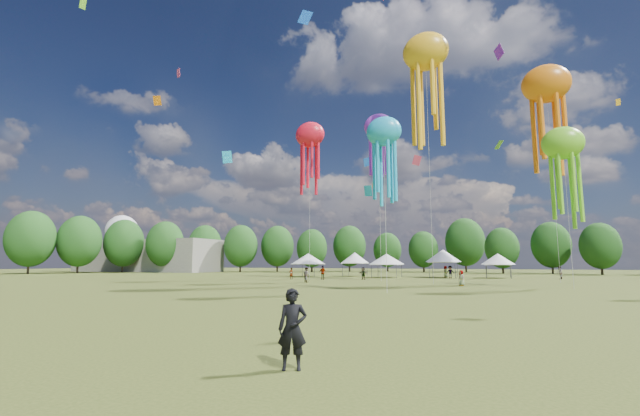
% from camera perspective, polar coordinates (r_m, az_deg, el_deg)
% --- Properties ---
extents(ground, '(300.00, 300.00, 0.00)m').
position_cam_1_polar(ground, '(16.28, -26.20, -14.99)').
color(ground, '#384416').
rests_on(ground, ground).
extents(observer_main, '(0.76, 0.64, 1.76)m').
position_cam_1_polar(observer_main, '(9.62, -3.80, -16.16)').
color(observer_main, black).
rests_on(observer_main, ground).
extents(spectator_near, '(1.09, 1.05, 1.76)m').
position_cam_1_polar(spectator_near, '(50.09, -1.87, -9.14)').
color(spectator_near, gray).
rests_on(spectator_near, ground).
extents(spectators_far, '(35.61, 26.05, 1.89)m').
position_cam_1_polar(spectators_far, '(61.52, 14.24, -8.60)').
color(spectators_far, gray).
rests_on(spectators_far, ground).
extents(festival_tents, '(34.58, 10.68, 4.41)m').
position_cam_1_polar(festival_tents, '(68.65, 9.98, -6.77)').
color(festival_tents, '#47474C').
rests_on(festival_tents, ground).
extents(show_kites, '(36.09, 26.92, 29.59)m').
position_cam_1_polar(show_kites, '(54.10, 16.92, 12.23)').
color(show_kites, '#A432E0').
rests_on(show_kites, ground).
extents(small_kites, '(71.48, 64.95, 44.90)m').
position_cam_1_polar(small_kites, '(60.73, 9.69, 18.31)').
color(small_kites, '#A432E0').
rests_on(small_kites, ground).
extents(treeline, '(201.57, 95.24, 13.43)m').
position_cam_1_polar(treeline, '(75.03, 10.65, -4.14)').
color(treeline, '#38281C').
rests_on(treeline, ground).
extents(hangar, '(40.00, 12.00, 8.00)m').
position_cam_1_polar(hangar, '(117.92, -22.70, -6.10)').
color(hangar, gray).
rests_on(hangar, ground).
extents(radome, '(9.00, 9.00, 16.00)m').
position_cam_1_polar(radome, '(133.92, -25.55, -3.48)').
color(radome, white).
rests_on(radome, ground).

